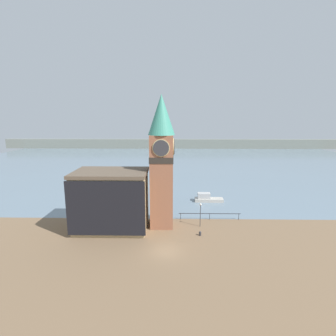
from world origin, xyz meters
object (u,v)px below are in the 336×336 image
(pier_building, at_px, (111,200))
(boat_near, at_px, (207,198))
(mooring_bollard_near, at_px, (200,233))
(clock_tower, at_px, (162,159))
(lamp_post, at_px, (200,210))

(pier_building, bearing_deg, boat_near, 39.31)
(boat_near, bearing_deg, mooring_bollard_near, -99.10)
(clock_tower, relative_size, mooring_bollard_near, 31.49)
(lamp_post, bearing_deg, clock_tower, 177.50)
(pier_building, bearing_deg, lamp_post, 3.67)
(boat_near, height_order, lamp_post, lamp_post)
(pier_building, bearing_deg, clock_tower, 8.48)
(clock_tower, xyz_separation_m, lamp_post, (5.98, -0.26, -8.03))
(pier_building, relative_size, mooring_bollard_near, 17.17)
(lamp_post, bearing_deg, mooring_bollard_near, -95.69)
(boat_near, relative_size, mooring_bollard_near, 9.03)
(mooring_bollard_near, bearing_deg, lamp_post, 84.31)
(pier_building, distance_m, boat_near, 21.35)
(boat_near, height_order, mooring_bollard_near, boat_near)
(mooring_bollard_near, distance_m, lamp_post, 3.96)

